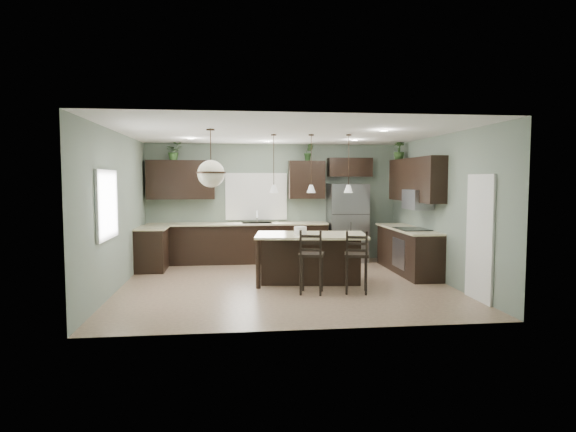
# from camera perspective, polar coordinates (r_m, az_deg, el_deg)

# --- Properties ---
(ground) EXTENTS (6.00, 6.00, 0.00)m
(ground) POSITION_cam_1_polar(r_m,az_deg,el_deg) (9.07, -0.34, -8.09)
(ground) COLOR #9E8466
(ground) RESTS_ON ground
(pantry_door) EXTENTS (0.04, 0.82, 2.04)m
(pantry_door) POSITION_cam_1_polar(r_m,az_deg,el_deg) (8.31, 21.77, -2.42)
(pantry_door) COLOR white
(pantry_door) RESTS_ON ground
(window_back) EXTENTS (1.35, 0.02, 1.00)m
(window_back) POSITION_cam_1_polar(r_m,az_deg,el_deg) (11.56, -3.79, 2.33)
(window_back) COLOR white
(window_back) RESTS_ON room_shell
(window_left) EXTENTS (0.02, 1.10, 1.00)m
(window_left) POSITION_cam_1_polar(r_m,az_deg,el_deg) (8.27, -20.73, 1.27)
(window_left) COLOR white
(window_left) RESTS_ON room_shell
(left_return_cabs) EXTENTS (0.60, 0.90, 0.90)m
(left_return_cabs) POSITION_cam_1_polar(r_m,az_deg,el_deg) (10.76, -15.84, -3.86)
(left_return_cabs) COLOR black
(left_return_cabs) RESTS_ON ground
(left_return_countertop) EXTENTS (0.66, 0.96, 0.04)m
(left_return_countertop) POSITION_cam_1_polar(r_m,az_deg,el_deg) (10.70, -15.79, -1.37)
(left_return_countertop) COLOR beige
(left_return_countertop) RESTS_ON left_return_cabs
(back_lower_cabs) EXTENTS (4.20, 0.60, 0.90)m
(back_lower_cabs) POSITION_cam_1_polar(r_m,az_deg,el_deg) (11.36, -5.96, -3.29)
(back_lower_cabs) COLOR black
(back_lower_cabs) RESTS_ON ground
(back_countertop) EXTENTS (4.20, 0.66, 0.04)m
(back_countertop) POSITION_cam_1_polar(r_m,az_deg,el_deg) (11.29, -5.98, -0.94)
(back_countertop) COLOR beige
(back_countertop) RESTS_ON back_lower_cabs
(sink_inset) EXTENTS (0.70, 0.45, 0.01)m
(sink_inset) POSITION_cam_1_polar(r_m,az_deg,el_deg) (11.30, -3.70, -0.84)
(sink_inset) COLOR gray
(sink_inset) RESTS_ON back_countertop
(faucet) EXTENTS (0.02, 0.02, 0.28)m
(faucet) POSITION_cam_1_polar(r_m,az_deg,el_deg) (11.26, -3.69, -0.12)
(faucet) COLOR silver
(faucet) RESTS_ON back_countertop
(back_upper_left) EXTENTS (1.55, 0.34, 0.90)m
(back_upper_left) POSITION_cam_1_polar(r_m,az_deg,el_deg) (11.45, -12.56, 4.22)
(back_upper_left) COLOR black
(back_upper_left) RESTS_ON room_shell
(back_upper_right) EXTENTS (0.85, 0.34, 0.90)m
(back_upper_right) POSITION_cam_1_polar(r_m,az_deg,el_deg) (11.52, 2.23, 4.32)
(back_upper_right) COLOR black
(back_upper_right) RESTS_ON room_shell
(fridge_header) EXTENTS (1.05, 0.34, 0.45)m
(fridge_header) POSITION_cam_1_polar(r_m,az_deg,el_deg) (11.73, 7.33, 5.75)
(fridge_header) COLOR black
(fridge_header) RESTS_ON room_shell
(right_lower_cabs) EXTENTS (0.60, 2.35, 0.90)m
(right_lower_cabs) POSITION_cam_1_polar(r_m,az_deg,el_deg) (10.46, 14.02, -4.05)
(right_lower_cabs) COLOR black
(right_lower_cabs) RESTS_ON ground
(right_countertop) EXTENTS (0.66, 2.35, 0.04)m
(right_countertop) POSITION_cam_1_polar(r_m,az_deg,el_deg) (10.40, 13.97, -1.49)
(right_countertop) COLOR beige
(right_countertop) RESTS_ON right_lower_cabs
(cooktop) EXTENTS (0.58, 0.75, 0.02)m
(cooktop) POSITION_cam_1_polar(r_m,az_deg,el_deg) (10.14, 14.52, -1.51)
(cooktop) COLOR black
(cooktop) RESTS_ON right_countertop
(wall_oven_front) EXTENTS (0.01, 0.72, 0.60)m
(wall_oven_front) POSITION_cam_1_polar(r_m,az_deg,el_deg) (10.10, 12.95, -4.33)
(wall_oven_front) COLOR gray
(wall_oven_front) RESTS_ON right_lower_cabs
(right_upper_cabs) EXTENTS (0.34, 2.35, 0.90)m
(right_upper_cabs) POSITION_cam_1_polar(r_m,az_deg,el_deg) (10.40, 14.85, 4.18)
(right_upper_cabs) COLOR black
(right_upper_cabs) RESTS_ON room_shell
(microwave) EXTENTS (0.40, 0.75, 0.40)m
(microwave) POSITION_cam_1_polar(r_m,az_deg,el_deg) (10.13, 15.11, 1.91)
(microwave) COLOR gray
(microwave) RESTS_ON right_upper_cabs
(refrigerator) EXTENTS (0.90, 0.74, 1.85)m
(refrigerator) POSITION_cam_1_polar(r_m,az_deg,el_deg) (11.58, 7.01, -0.79)
(refrigerator) COLOR gray
(refrigerator) RESTS_ON ground
(kitchen_island) EXTENTS (2.20, 1.42, 0.92)m
(kitchen_island) POSITION_cam_1_polar(r_m,az_deg,el_deg) (9.16, 2.72, -5.03)
(kitchen_island) COLOR black
(kitchen_island) RESTS_ON ground
(serving_dish) EXTENTS (0.24, 0.24, 0.14)m
(serving_dish) POSITION_cam_1_polar(r_m,az_deg,el_deg) (9.09, 1.47, -1.72)
(serving_dish) COLOR silver
(serving_dish) RESTS_ON kitchen_island
(bar_stool_center) EXTENTS (0.50, 0.50, 1.11)m
(bar_stool_center) POSITION_cam_1_polar(r_m,az_deg,el_deg) (8.25, 2.81, -5.41)
(bar_stool_center) COLOR black
(bar_stool_center) RESTS_ON ground
(bar_stool_right) EXTENTS (0.49, 0.49, 1.09)m
(bar_stool_right) POSITION_cam_1_polar(r_m,az_deg,el_deg) (8.37, 8.11, -5.39)
(bar_stool_right) COLOR black
(bar_stool_right) RESTS_ON ground
(pendant_left) EXTENTS (0.17, 0.17, 1.10)m
(pendant_left) POSITION_cam_1_polar(r_m,az_deg,el_deg) (9.05, -1.70, 6.22)
(pendant_left) COLOR white
(pendant_left) RESTS_ON room_shell
(pendant_center) EXTENTS (0.17, 0.17, 1.10)m
(pendant_center) POSITION_cam_1_polar(r_m,az_deg,el_deg) (9.05, 2.76, 6.21)
(pendant_center) COLOR white
(pendant_center) RESTS_ON room_shell
(pendant_right) EXTENTS (0.17, 0.17, 1.10)m
(pendant_right) POSITION_cam_1_polar(r_m,az_deg,el_deg) (9.10, 7.19, 6.17)
(pendant_right) COLOR silver
(pendant_right) RESTS_ON room_shell
(chandelier) EXTENTS (0.50, 0.50, 0.98)m
(chandelier) POSITION_cam_1_polar(r_m,az_deg,el_deg) (8.19, -9.14, 6.79)
(chandelier) COLOR beige
(chandelier) RESTS_ON room_shell
(plant_back_left) EXTENTS (0.44, 0.41, 0.40)m
(plant_back_left) POSITION_cam_1_polar(r_m,az_deg,el_deg) (11.46, -13.37, 7.47)
(plant_back_left) COLOR #345B27
(plant_back_left) RESTS_ON back_upper_left
(plant_back_right) EXTENTS (0.22, 0.18, 0.40)m
(plant_back_right) POSITION_cam_1_polar(r_m,az_deg,el_deg) (11.52, 2.46, 7.56)
(plant_back_right) COLOR #284A20
(plant_back_right) RESTS_ON back_upper_right
(plant_right_wall) EXTENTS (0.31, 0.31, 0.43)m
(plant_right_wall) POSITION_cam_1_polar(r_m,az_deg,el_deg) (11.28, 13.03, 7.58)
(plant_right_wall) COLOR #2B481F
(plant_right_wall) RESTS_ON right_upper_cabs
(room_shell) EXTENTS (6.00, 6.00, 6.00)m
(room_shell) POSITION_cam_1_polar(r_m,az_deg,el_deg) (8.87, -0.35, 2.70)
(room_shell) COLOR slate
(room_shell) RESTS_ON ground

